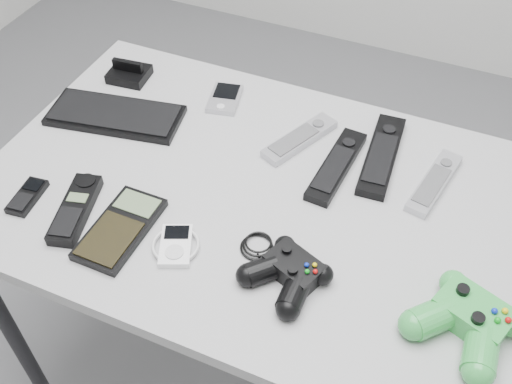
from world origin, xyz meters
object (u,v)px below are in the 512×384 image
at_px(calculator, 120,228).
at_px(cordless_handset, 75,209).
at_px(remote_silver_a, 300,138).
at_px(controller_green, 468,319).
at_px(remote_black_a, 337,165).
at_px(pda_keyboard, 115,115).
at_px(controller_black, 289,271).
at_px(remote_black_b, 382,154).
at_px(pda, 225,98).
at_px(mp3_player, 176,245).
at_px(remote_silver_b, 434,182).
at_px(desk, 260,214).
at_px(mobile_phone, 27,196).

bearing_deg(calculator, cordless_handset, 177.79).
bearing_deg(remote_silver_a, controller_green, -14.56).
relative_size(remote_black_a, controller_green, 1.26).
bearing_deg(calculator, pda_keyboard, 124.64).
xyz_separation_m(cordless_handset, controller_black, (0.42, 0.02, 0.01)).
relative_size(pda_keyboard, remote_black_b, 1.21).
xyz_separation_m(pda, remote_silver_a, (0.20, -0.06, 0.00)).
height_order(pda, mp3_player, same).
height_order(remote_silver_b, controller_black, controller_black).
bearing_deg(remote_black_a, calculator, -131.14).
height_order(desk, cordless_handset, cordless_handset).
bearing_deg(cordless_handset, pda, 60.23).
distance_m(controller_black, controller_green, 0.29).
height_order(pda_keyboard, pda, pda_keyboard).
xyz_separation_m(desk, calculator, (-0.19, -0.19, 0.07)).
relative_size(pda, remote_silver_a, 0.55).
distance_m(remote_silver_b, mp3_player, 0.51).
bearing_deg(remote_black_a, desk, -129.68).
distance_m(remote_black_b, mp3_player, 0.46).
bearing_deg(controller_green, pda_keyboard, -175.33).
distance_m(pda, remote_silver_a, 0.21).
distance_m(remote_silver_b, calculator, 0.60).
relative_size(remote_silver_a, remote_silver_b, 0.98).
distance_m(desk, pda_keyboard, 0.39).
bearing_deg(mp3_player, remote_black_b, 30.16).
xyz_separation_m(desk, cordless_handset, (-0.29, -0.18, 0.08)).
relative_size(remote_black_b, controller_green, 1.39).
bearing_deg(desk, calculator, -135.67).
xyz_separation_m(pda_keyboard, mobile_phone, (-0.02, -0.27, -0.00)).
xyz_separation_m(mobile_phone, mp3_player, (0.32, 0.01, 0.00)).
height_order(desk, mobile_phone, mobile_phone).
relative_size(remote_black_a, calculator, 1.18).
relative_size(pda, remote_black_a, 0.47).
distance_m(remote_black_a, mp3_player, 0.36).
distance_m(pda_keyboard, cordless_handset, 0.28).
bearing_deg(controller_black, pda_keyboard, 174.90).
relative_size(pda, controller_green, 0.59).
bearing_deg(mobile_phone, cordless_handset, -3.44).
bearing_deg(remote_black_b, pda, 169.25).
relative_size(calculator, mp3_player, 2.03).
bearing_deg(remote_silver_a, calculator, -96.83).
xyz_separation_m(remote_silver_a, cordless_handset, (-0.31, -0.35, 0.00)).
bearing_deg(mp3_player, pda, 80.34).
bearing_deg(remote_black_a, controller_green, -37.90).
bearing_deg(controller_green, remote_black_a, 159.06).
bearing_deg(mobile_phone, remote_black_a, 24.51).
xyz_separation_m(cordless_handset, calculator, (0.10, -0.00, -0.00)).
xyz_separation_m(pda_keyboard, remote_black_b, (0.57, 0.10, 0.00)).
relative_size(remote_black_b, calculator, 1.30).
xyz_separation_m(desk, remote_silver_a, (0.02, 0.17, 0.07)).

